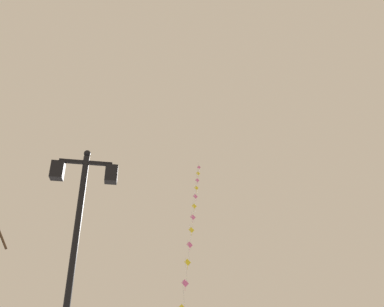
% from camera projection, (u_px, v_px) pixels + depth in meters
% --- Properties ---
extents(twin_lantern_lamp_post, '(1.47, 0.28, 5.13)m').
position_uv_depth(twin_lantern_lamp_post, '(79.00, 216.00, 7.92)').
color(twin_lantern_lamp_post, black).
rests_on(twin_lantern_lamp_post, ground_plane).
extents(kite_train, '(5.20, 18.56, 17.04)m').
position_uv_depth(kite_train, '(193.00, 217.00, 27.64)').
color(kite_train, brown).
rests_on(kite_train, ground_plane).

